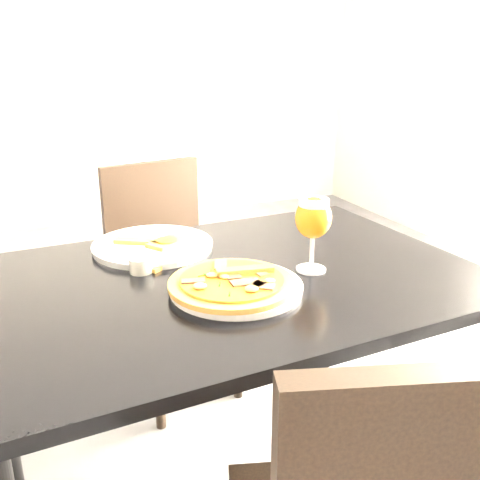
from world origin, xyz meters
name	(u,v)px	position (x,y,z in m)	size (l,w,h in m)	color
dining_table	(227,309)	(0.24, -0.07, 0.66)	(1.24, 0.86, 0.75)	black
chair_far	(168,271)	(0.28, 0.64, 0.48)	(0.47, 0.47, 0.88)	black
plate_main	(236,287)	(0.23, -0.16, 0.76)	(0.30, 0.30, 0.02)	white
pizza	(232,282)	(0.22, -0.17, 0.78)	(0.28, 0.28, 0.03)	olive
plate_second	(153,246)	(0.13, 0.18, 0.76)	(0.32, 0.32, 0.02)	white
crust_scraps	(157,242)	(0.13, 0.16, 0.77)	(0.19, 0.14, 0.01)	olive
loose_crust	(167,263)	(0.13, 0.05, 0.76)	(0.12, 0.03, 0.01)	olive
sauce_cup	(141,264)	(0.06, 0.03, 0.77)	(0.06, 0.06, 0.04)	beige
beer_glass	(313,218)	(0.45, -0.12, 0.88)	(0.09, 0.09, 0.19)	silver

